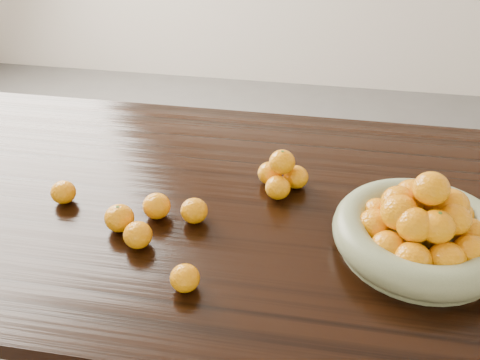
% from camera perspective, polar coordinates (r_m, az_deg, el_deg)
% --- Properties ---
extents(dining_table, '(2.00, 1.00, 0.75)m').
position_cam_1_polar(dining_table, '(1.37, -0.33, -5.42)').
color(dining_table, black).
rests_on(dining_table, ground).
extents(fruit_bowl, '(0.38, 0.38, 0.19)m').
position_cam_1_polar(fruit_bowl, '(1.20, 18.80, -5.08)').
color(fruit_bowl, gray).
rests_on(fruit_bowl, dining_table).
extents(orange_pyramid, '(0.13, 0.13, 0.11)m').
position_cam_1_polar(orange_pyramid, '(1.34, 4.44, 0.58)').
color(orange_pyramid, orange).
rests_on(orange_pyramid, dining_table).
extents(loose_orange_0, '(0.07, 0.07, 0.06)m').
position_cam_1_polar(loose_orange_0, '(1.24, -12.75, -3.98)').
color(loose_orange_0, orange).
rests_on(loose_orange_0, dining_table).
extents(loose_orange_1, '(0.06, 0.06, 0.06)m').
position_cam_1_polar(loose_orange_1, '(1.19, -10.84, -5.78)').
color(loose_orange_1, orange).
rests_on(loose_orange_1, dining_table).
extents(loose_orange_2, '(0.06, 0.06, 0.06)m').
position_cam_1_polar(loose_orange_2, '(1.08, -5.90, -10.37)').
color(loose_orange_2, orange).
rests_on(loose_orange_2, dining_table).
extents(loose_orange_3, '(0.06, 0.06, 0.06)m').
position_cam_1_polar(loose_orange_3, '(1.37, -18.33, -1.25)').
color(loose_orange_3, orange).
rests_on(loose_orange_3, dining_table).
extents(loose_orange_4, '(0.06, 0.06, 0.06)m').
position_cam_1_polar(loose_orange_4, '(1.24, -4.91, -3.28)').
color(loose_orange_4, orange).
rests_on(loose_orange_4, dining_table).
extents(loose_orange_5, '(0.07, 0.07, 0.06)m').
position_cam_1_polar(loose_orange_5, '(1.26, -8.89, -2.76)').
color(loose_orange_5, orange).
rests_on(loose_orange_5, dining_table).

